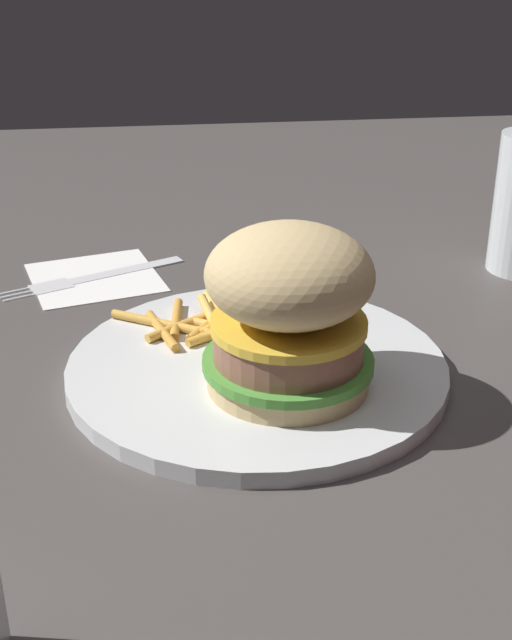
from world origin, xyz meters
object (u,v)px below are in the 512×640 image
(fries_pile, at_px, (198,323))
(napkin, at_px, (95,277))
(sandwich, at_px, (289,308))
(fork, at_px, (93,275))
(plate, at_px, (256,365))

(fries_pile, distance_m, napkin, 0.16)
(napkin, bearing_deg, sandwich, -149.14)
(napkin, bearing_deg, fries_pile, -148.66)
(sandwich, height_order, napkin, sandwich)
(fries_pile, xyz_separation_m, napkin, (0.14, 0.08, -0.02))
(fries_pile, height_order, fork, fries_pile)
(sandwich, xyz_separation_m, napkin, (0.23, 0.14, -0.07))
(napkin, bearing_deg, fork, 114.37)
(plate, height_order, fork, plate)
(plate, relative_size, napkin, 2.46)
(plate, height_order, fries_pile, fries_pile)
(plate, distance_m, fork, 0.23)
(sandwich, relative_size, napkin, 1.05)
(fork, bearing_deg, sandwich, -148.81)
(plate, bearing_deg, napkin, 32.46)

